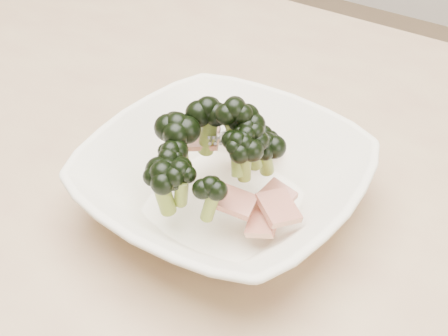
{
  "coord_description": "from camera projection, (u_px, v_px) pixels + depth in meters",
  "views": [
    {
      "loc": [
        0.35,
        -0.45,
        1.18
      ],
      "look_at": [
        0.1,
        -0.06,
        0.8
      ],
      "focal_mm": 50.0,
      "sensor_mm": 36.0,
      "label": 1
    }
  ],
  "objects": [
    {
      "name": "dining_table",
      "position": [
        184.0,
        206.0,
        0.78
      ],
      "size": [
        1.2,
        0.8,
        0.75
      ],
      "color": "tan",
      "rests_on": "ground"
    },
    {
      "name": "broccoli_dish",
      "position": [
        224.0,
        176.0,
        0.61
      ],
      "size": [
        0.28,
        0.28,
        0.13
      ],
      "color": "white",
      "rests_on": "dining_table"
    }
  ]
}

